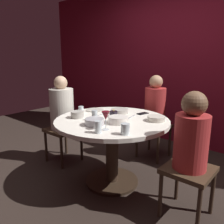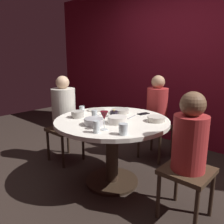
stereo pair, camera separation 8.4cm
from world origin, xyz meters
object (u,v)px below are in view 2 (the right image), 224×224
(bowl_small_white, at_px, (117,120))
(cup_center_front, at_px, (123,129))
(cell_phone, at_px, (143,114))
(cup_by_left_diner, at_px, (82,110))
(dinner_plate, at_px, (96,110))
(bowl_serving_large, at_px, (94,122))
(seated_diner_left, at_px, (64,110))
(bowl_salad_center, at_px, (78,114))
(dining_table, at_px, (112,134))
(cup_by_right_diner, at_px, (96,127))
(cup_near_candle, at_px, (95,115))
(seated_diner_right, at_px, (190,143))
(candle_holder, at_px, (114,114))
(bowl_rice_portion, at_px, (156,119))
(bowl_sauce_side, at_px, (120,111))
(wine_glass, at_px, (104,116))
(seated_diner_back, at_px, (157,108))

(bowl_small_white, relative_size, cup_center_front, 1.98)
(cell_phone, distance_m, cup_by_left_diner, 0.73)
(dinner_plate, relative_size, cup_by_left_diner, 2.58)
(cup_center_front, bearing_deg, bowl_serving_large, 176.05)
(seated_diner_left, bearing_deg, cup_center_front, -13.51)
(seated_diner_left, xyz_separation_m, bowl_salad_center, (0.54, -0.20, 0.07))
(dining_table, height_order, cell_phone, cell_phone)
(cup_by_right_diner, bearing_deg, bowl_serving_large, 142.21)
(dinner_plate, distance_m, cup_near_candle, 0.45)
(seated_diner_right, bearing_deg, candle_holder, -5.72)
(bowl_small_white, height_order, bowl_rice_portion, bowl_small_white)
(bowl_sauce_side, relative_size, bowl_rice_portion, 1.10)
(candle_holder, bearing_deg, wine_glass, -58.85)
(seated_diner_left, xyz_separation_m, cup_center_front, (1.28, -0.31, 0.08))
(seated_diner_right, bearing_deg, seated_diner_left, 0.00)
(candle_holder, distance_m, bowl_small_white, 0.26)
(candle_holder, distance_m, cup_by_left_diner, 0.42)
(dining_table, height_order, wine_glass, wine_glass)
(cell_phone, bearing_deg, bowl_small_white, 105.97)
(seated_diner_left, distance_m, cup_by_left_diner, 0.43)
(seated_diner_left, height_order, cup_by_left_diner, seated_diner_left)
(dinner_plate, height_order, cup_center_front, cup_center_front)
(cup_by_right_diner, bearing_deg, cup_center_front, 30.47)
(seated_diner_right, bearing_deg, bowl_small_white, 6.07)
(bowl_small_white, bearing_deg, dinner_plate, 156.34)
(dining_table, distance_m, cup_center_front, 0.56)
(bowl_sauce_side, height_order, cup_by_left_diner, cup_by_left_diner)
(seated_diner_left, relative_size, bowl_sauce_side, 5.70)
(bowl_sauce_side, bearing_deg, cup_by_right_diner, -65.89)
(bowl_salad_center, distance_m, cup_by_left_diner, 0.20)
(dining_table, distance_m, bowl_sauce_side, 0.35)
(bowl_serving_large, bearing_deg, dining_table, 91.93)
(candle_holder, bearing_deg, seated_diner_back, 86.16)
(bowl_serving_large, bearing_deg, bowl_rice_portion, 53.54)
(seated_diner_left, xyz_separation_m, cell_phone, (0.99, 0.42, 0.04))
(seated_diner_left, height_order, dinner_plate, seated_diner_left)
(cup_by_left_diner, xyz_separation_m, cup_center_front, (0.86, -0.27, 0.01))
(dining_table, height_order, cup_center_front, cup_center_front)
(cup_near_candle, bearing_deg, seated_diner_left, 168.62)
(bowl_rice_portion, bearing_deg, cell_phone, 148.75)
(dinner_plate, height_order, cup_by_left_diner, cup_by_left_diner)
(cup_by_left_diner, bearing_deg, bowl_salad_center, -54.02)
(candle_holder, relative_size, wine_glass, 0.51)
(cell_phone, xyz_separation_m, cup_center_front, (0.29, -0.72, 0.05))
(candle_holder, height_order, cup_center_front, cup_center_front)
(cell_phone, bearing_deg, bowl_salad_center, 67.08)
(dining_table, xyz_separation_m, bowl_small_white, (0.14, -0.08, 0.21))
(seated_diner_left, height_order, bowl_sauce_side, seated_diner_left)
(seated_diner_right, xyz_separation_m, cell_phone, (-0.76, 0.42, 0.04))
(seated_diner_right, height_order, bowl_small_white, seated_diner_right)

